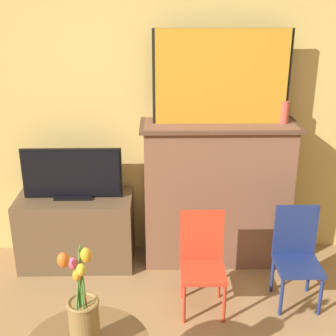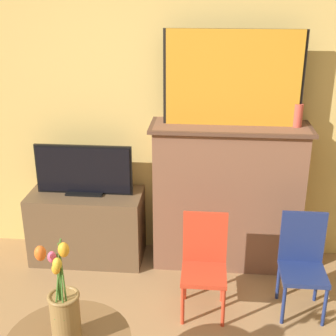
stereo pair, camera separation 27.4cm
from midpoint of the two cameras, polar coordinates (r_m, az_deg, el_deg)
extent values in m
cube|color=#E0BC66|center=(3.53, -2.38, 9.88)|extent=(8.00, 0.06, 2.70)
cube|color=brown|center=(3.59, 3.78, -3.23)|extent=(1.09, 0.36, 1.12)
cube|color=brown|center=(3.38, 4.02, 5.18)|extent=(1.15, 0.40, 0.02)
cube|color=black|center=(3.32, 4.17, 10.96)|extent=(0.97, 0.02, 0.66)
cube|color=orange|center=(3.31, 4.18, 10.93)|extent=(0.93, 0.02, 0.66)
cylinder|color=#CC4C3D|center=(3.44, 11.83, 6.67)|extent=(0.06, 0.06, 0.16)
cube|color=brown|center=(3.74, -13.18, -7.47)|extent=(0.87, 0.40, 0.56)
cube|color=black|center=(3.62, -13.56, -3.46)|extent=(0.28, 0.12, 0.01)
cube|color=black|center=(3.55, -13.79, -0.67)|extent=(0.74, 0.02, 0.39)
cube|color=black|center=(3.54, -13.82, -0.73)|extent=(0.71, 0.02, 0.36)
cylinder|color=red|center=(3.12, -0.65, -16.37)|extent=(0.02, 0.02, 0.28)
cylinder|color=red|center=(3.13, 4.29, -16.28)|extent=(0.02, 0.02, 0.28)
cylinder|color=red|center=(3.33, -0.69, -13.64)|extent=(0.02, 0.02, 0.28)
cylinder|color=red|center=(3.34, 3.88, -13.56)|extent=(0.02, 0.02, 0.28)
cube|color=red|center=(3.14, 1.74, -12.62)|extent=(0.29, 0.29, 0.03)
cube|color=red|center=(3.15, 1.67, -8.26)|extent=(0.29, 0.02, 0.37)
cylinder|color=navy|center=(3.24, 11.25, -15.26)|extent=(0.02, 0.02, 0.28)
cylinder|color=navy|center=(3.30, 15.80, -14.93)|extent=(0.02, 0.02, 0.28)
cylinder|color=navy|center=(3.45, 10.37, -12.70)|extent=(0.02, 0.02, 0.28)
cylinder|color=navy|center=(3.50, 14.62, -12.46)|extent=(0.02, 0.02, 0.28)
cube|color=navy|center=(3.28, 13.25, -11.57)|extent=(0.29, 0.29, 0.03)
cube|color=navy|center=(3.29, 12.99, -7.41)|extent=(0.29, 0.02, 0.37)
cylinder|color=olive|center=(2.23, -13.81, -18.25)|extent=(0.13, 0.13, 0.24)
torus|color=olive|center=(2.16, -14.11, -15.75)|extent=(0.14, 0.14, 0.02)
cylinder|color=#477A2D|center=(2.12, -14.44, -15.22)|extent=(0.01, 0.02, 0.25)
ellipsoid|color=orange|center=(2.03, -14.95, -12.61)|extent=(0.04, 0.04, 0.05)
cylinder|color=#477A2D|center=(2.08, -14.06, -14.03)|extent=(0.03, 0.04, 0.36)
ellipsoid|color=orange|center=(1.96, -14.01, -10.39)|extent=(0.05, 0.05, 0.07)
cylinder|color=#477A2D|center=(2.09, -14.29, -14.39)|extent=(0.03, 0.09, 0.32)
ellipsoid|color=gold|center=(1.94, -14.65, -12.03)|extent=(0.04, 0.04, 0.05)
cylinder|color=#477A2D|center=(2.08, -14.75, -13.88)|extent=(0.04, 0.08, 0.36)
ellipsoid|color=orange|center=(1.94, -16.72, -10.82)|extent=(0.05, 0.05, 0.07)
cylinder|color=#477A2D|center=(2.10, -14.69, -14.56)|extent=(0.02, 0.03, 0.31)
ellipsoid|color=#E0517A|center=(2.01, -15.45, -11.25)|extent=(0.04, 0.04, 0.05)
camera|label=1|loc=(0.14, -92.86, -1.13)|focal=50.00mm
camera|label=2|loc=(0.14, 87.14, 1.13)|focal=50.00mm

